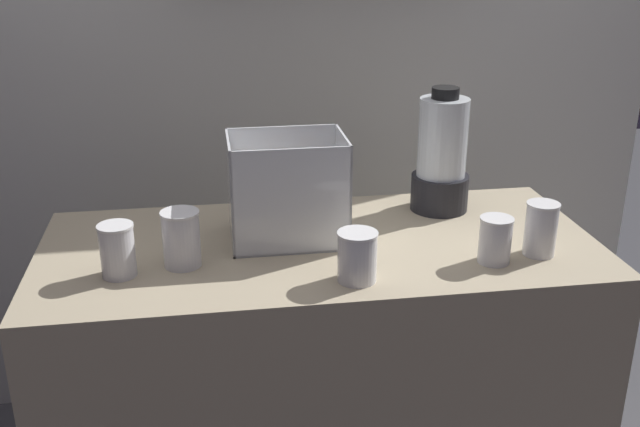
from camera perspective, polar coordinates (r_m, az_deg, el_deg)
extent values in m
cube|color=tan|center=(2.10, 0.00, -13.59)|extent=(1.40, 0.64, 0.90)
cube|color=silver|center=(2.51, -2.80, 12.16)|extent=(2.60, 0.04, 2.50)
cube|color=white|center=(1.91, -2.47, -1.82)|extent=(0.29, 0.21, 0.01)
cube|color=white|center=(1.76, -2.15, 0.80)|extent=(0.29, 0.01, 0.27)
cube|color=white|center=(1.95, -2.88, 2.89)|extent=(0.29, 0.01, 0.27)
cube|color=white|center=(1.85, -6.89, 1.66)|extent=(0.01, 0.21, 0.27)
cube|color=white|center=(1.88, 1.76, 2.13)|extent=(0.01, 0.21, 0.27)
cone|color=orange|center=(1.91, -2.59, -1.02)|extent=(0.16, 0.04, 0.04)
cone|color=orange|center=(1.89, -1.59, -1.44)|extent=(0.14, 0.03, 0.02)
cone|color=orange|center=(1.91, -3.76, -1.28)|extent=(0.07, 0.15, 0.03)
cone|color=orange|center=(1.91, -1.18, -1.17)|extent=(0.15, 0.14, 0.03)
cone|color=orange|center=(1.87, -3.77, -0.81)|extent=(0.03, 0.15, 0.03)
cone|color=orange|center=(1.90, -1.92, -0.39)|extent=(0.05, 0.16, 0.03)
cone|color=orange|center=(1.90, -1.25, -0.51)|extent=(0.08, 0.18, 0.03)
cone|color=orange|center=(1.89, -1.40, -0.41)|extent=(0.03, 0.15, 0.03)
cone|color=orange|center=(1.88, -2.85, 0.60)|extent=(0.15, 0.15, 0.03)
cone|color=orange|center=(1.87, -2.77, 0.79)|extent=(0.04, 0.18, 0.04)
cone|color=orange|center=(1.88, -2.28, 0.29)|extent=(0.06, 0.18, 0.03)
cylinder|color=black|center=(2.11, 9.13, 1.64)|extent=(0.16, 0.16, 0.10)
cylinder|color=silver|center=(2.06, 9.39, 5.77)|extent=(0.14, 0.14, 0.22)
cylinder|color=orange|center=(2.09, 9.24, 3.45)|extent=(0.12, 0.12, 0.04)
cylinder|color=black|center=(2.03, 9.60, 9.10)|extent=(0.07, 0.07, 0.03)
cylinder|color=white|center=(1.75, -15.25, -2.84)|extent=(0.08, 0.08, 0.12)
cylinder|color=maroon|center=(1.75, -15.20, -3.34)|extent=(0.07, 0.07, 0.08)
cylinder|color=white|center=(1.72, -15.45, -0.94)|extent=(0.08, 0.08, 0.01)
cylinder|color=white|center=(1.76, -10.57, -2.01)|extent=(0.09, 0.09, 0.13)
cylinder|color=red|center=(1.77, -10.54, -2.51)|extent=(0.08, 0.08, 0.10)
cylinder|color=white|center=(1.74, -10.73, 0.05)|extent=(0.09, 0.09, 0.01)
cylinder|color=white|center=(1.67, 2.87, -3.41)|extent=(0.09, 0.09, 0.11)
cylinder|color=maroon|center=(1.68, 2.86, -4.12)|extent=(0.08, 0.08, 0.07)
cylinder|color=white|center=(1.64, 2.91, -1.55)|extent=(0.09, 0.09, 0.01)
cylinder|color=white|center=(1.80, 13.27, -2.08)|extent=(0.08, 0.08, 0.11)
cylinder|color=maroon|center=(1.81, 13.21, -2.75)|extent=(0.07, 0.07, 0.06)
cylinder|color=white|center=(1.78, 13.42, -0.42)|extent=(0.08, 0.08, 0.01)
cylinder|color=white|center=(1.87, 16.56, -1.23)|extent=(0.08, 0.08, 0.13)
cylinder|color=red|center=(1.87, 16.52, -1.55)|extent=(0.07, 0.07, 0.10)
cylinder|color=white|center=(1.84, 16.77, 0.67)|extent=(0.08, 0.08, 0.01)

